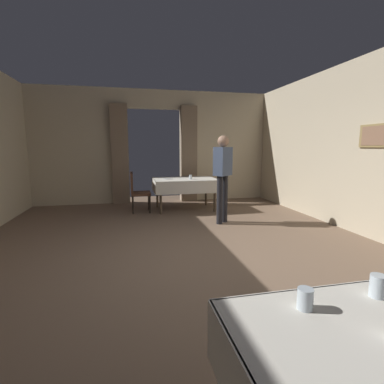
# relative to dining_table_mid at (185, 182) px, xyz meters

# --- Properties ---
(ground) EXTENTS (10.08, 10.08, 0.00)m
(ground) POSITION_rel_dining_table_mid_xyz_m (-0.60, -3.00, -0.66)
(ground) COLOR #7A604C
(wall_back) EXTENTS (6.40, 0.27, 3.00)m
(wall_back) POSITION_rel_dining_table_mid_xyz_m (-0.60, 1.18, 0.86)
(wall_back) COLOR beige
(wall_back) RESTS_ON ground
(dining_table_mid) EXTENTS (1.50, 1.01, 0.75)m
(dining_table_mid) POSITION_rel_dining_table_mid_xyz_m (0.00, 0.00, 0.00)
(dining_table_mid) COLOR #4C3D2D
(dining_table_mid) RESTS_ON ground
(chair_mid_left) EXTENTS (0.44, 0.44, 0.93)m
(chair_mid_left) POSITION_rel_dining_table_mid_xyz_m (-1.13, -0.05, -0.14)
(chair_mid_left) COLOR black
(chair_mid_left) RESTS_ON ground
(glass_near_c) EXTENTS (0.07, 0.07, 0.10)m
(glass_near_c) POSITION_rel_dining_table_mid_xyz_m (-0.52, -5.56, 0.14)
(glass_near_c) COLOR silver
(glass_near_c) RESTS_ON dining_table_near
(glass_near_d) EXTENTS (0.08, 0.08, 0.11)m
(glass_near_d) POSITION_rel_dining_table_mid_xyz_m (-0.10, -5.54, 0.15)
(glass_near_d) COLOR silver
(glass_near_d) RESTS_ON dining_table_near
(glass_mid_a) EXTENTS (0.07, 0.07, 0.11)m
(glass_mid_a) POSITION_rel_dining_table_mid_xyz_m (0.10, -0.15, 0.15)
(glass_mid_a) COLOR silver
(glass_mid_a) RESTS_ON dining_table_mid
(plate_mid_b) EXTENTS (0.24, 0.24, 0.01)m
(plate_mid_b) POSITION_rel_dining_table_mid_xyz_m (-0.41, 0.02, 0.10)
(plate_mid_b) COLOR white
(plate_mid_b) RESTS_ON dining_table_mid
(person_waiter_by_doorway) EXTENTS (0.42, 0.40, 1.72)m
(person_waiter_by_doorway) POSITION_rel_dining_table_mid_xyz_m (0.48, -1.39, 0.37)
(person_waiter_by_doorway) COLOR black
(person_waiter_by_doorway) RESTS_ON ground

